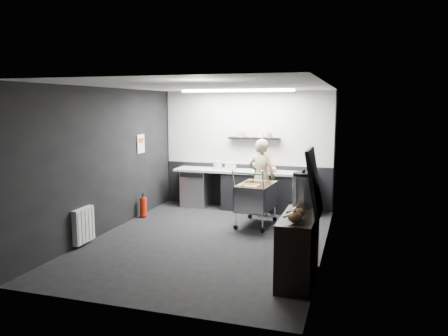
% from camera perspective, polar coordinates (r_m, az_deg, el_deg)
% --- Properties ---
extents(floor, '(5.50, 5.50, 0.00)m').
position_cam_1_polar(floor, '(7.87, -2.04, -9.37)').
color(floor, black).
rests_on(floor, ground).
extents(ceiling, '(5.50, 5.50, 0.00)m').
position_cam_1_polar(ceiling, '(7.50, -2.15, 10.68)').
color(ceiling, silver).
rests_on(ceiling, wall_back).
extents(wall_back, '(5.50, 0.00, 5.50)m').
position_cam_1_polar(wall_back, '(10.19, 3.01, 2.46)').
color(wall_back, black).
rests_on(wall_back, floor).
extents(wall_front, '(5.50, 0.00, 5.50)m').
position_cam_1_polar(wall_front, '(5.09, -12.35, -3.70)').
color(wall_front, black).
rests_on(wall_front, floor).
extents(wall_left, '(0.00, 5.50, 5.50)m').
position_cam_1_polar(wall_left, '(8.44, -15.03, 0.95)').
color(wall_left, black).
rests_on(wall_left, floor).
extents(wall_right, '(0.00, 5.50, 5.50)m').
position_cam_1_polar(wall_right, '(7.17, 13.18, -0.25)').
color(wall_right, black).
rests_on(wall_right, floor).
extents(kitchen_wall_panel, '(3.95, 0.02, 1.70)m').
position_cam_1_polar(kitchen_wall_panel, '(10.13, 3.00, 5.27)').
color(kitchen_wall_panel, '#BCBBB7').
rests_on(kitchen_wall_panel, wall_back).
extents(dado_panel, '(3.95, 0.02, 1.00)m').
position_cam_1_polar(dado_panel, '(10.29, 2.94, -2.26)').
color(dado_panel, black).
rests_on(dado_panel, wall_back).
extents(floating_shelf, '(1.20, 0.22, 0.04)m').
position_cam_1_polar(floating_shelf, '(9.99, 3.95, 3.89)').
color(floating_shelf, black).
rests_on(floating_shelf, wall_back).
extents(wall_clock, '(0.20, 0.03, 0.20)m').
position_cam_1_polar(wall_clock, '(9.86, 10.97, 6.78)').
color(wall_clock, silver).
rests_on(wall_clock, wall_back).
extents(poster, '(0.02, 0.30, 0.40)m').
position_cam_1_polar(poster, '(9.53, -10.82, 3.12)').
color(poster, silver).
rests_on(poster, wall_left).
extents(poster_red_band, '(0.02, 0.22, 0.10)m').
position_cam_1_polar(poster_red_band, '(9.52, -10.80, 3.54)').
color(poster_red_band, red).
rests_on(poster_red_band, poster).
extents(radiator, '(0.10, 0.50, 0.60)m').
position_cam_1_polar(radiator, '(7.86, -17.88, -7.14)').
color(radiator, silver).
rests_on(radiator, wall_left).
extents(ceiling_strip, '(2.40, 0.20, 0.04)m').
position_cam_1_polar(ceiling_strip, '(9.27, 1.69, 10.06)').
color(ceiling_strip, white).
rests_on(ceiling_strip, ceiling).
extents(prep_counter, '(3.20, 0.61, 0.90)m').
position_cam_1_polar(prep_counter, '(9.97, 3.26, -2.86)').
color(prep_counter, black).
rests_on(prep_counter, floor).
extents(person, '(0.68, 0.51, 1.67)m').
position_cam_1_polar(person, '(9.39, 4.91, -1.24)').
color(person, beige).
rests_on(person, floor).
extents(shopping_cart, '(0.70, 1.07, 1.14)m').
position_cam_1_polar(shopping_cart, '(8.67, 4.19, -3.99)').
color(shopping_cart, silver).
rests_on(shopping_cart, floor).
extents(sideboard, '(0.52, 1.21, 1.81)m').
position_cam_1_polar(sideboard, '(6.11, 9.83, -9.09)').
color(sideboard, black).
rests_on(sideboard, floor).
extents(fire_extinguisher, '(0.15, 0.15, 0.49)m').
position_cam_1_polar(fire_extinguisher, '(9.49, -10.50, -4.91)').
color(fire_extinguisher, red).
rests_on(fire_extinguisher, floor).
extents(cardboard_box, '(0.54, 0.46, 0.09)m').
position_cam_1_polar(cardboard_box, '(9.76, 5.40, -0.21)').
color(cardboard_box, '#987951').
rests_on(cardboard_box, prep_counter).
extents(pink_tub, '(0.19, 0.19, 0.19)m').
position_cam_1_polar(pink_tub, '(10.08, -0.83, 0.39)').
color(pink_tub, beige).
rests_on(pink_tub, prep_counter).
extents(white_container, '(0.22, 0.18, 0.18)m').
position_cam_1_polar(white_container, '(9.94, 0.85, 0.24)').
color(white_container, silver).
rests_on(white_container, prep_counter).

